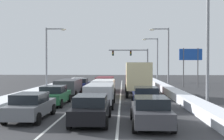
{
  "coord_description": "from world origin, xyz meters",
  "views": [
    {
      "loc": [
        1.97,
        -8.4,
        3.13
      ],
      "look_at": [
        0.56,
        26.24,
        2.49
      ],
      "focal_mm": 44.56,
      "sensor_mm": 36.0,
      "label": 1
    }
  ],
  "objects_px": {
    "sedan_green_left_lane_second": "(54,95)",
    "street_lamp_right_mid": "(166,52)",
    "sedan_charcoal_right_lane_nearest": "(151,111)",
    "suv_maroon_center_lane_fourth": "(105,82)",
    "sedan_navy_right_lane_second": "(146,97)",
    "suv_tan_right_lane_fourth": "(135,81)",
    "sedan_black_center_lane_nearest": "(91,109)",
    "suv_white_center_lane_third": "(104,87)",
    "roadside_sign_right": "(191,59)",
    "suv_charcoal_left_lane_third": "(69,86)",
    "sedan_gray_left_lane_nearest": "(31,106)",
    "street_lamp_right_far": "(155,56)",
    "suv_silver_center_lane_second": "(100,93)",
    "street_lamp_left_mid": "(49,52)",
    "sedan_navy_left_lane_fourth": "(80,84)",
    "box_truck_right_lane_third": "(138,77)",
    "traffic_light_gantry": "(135,58)",
    "street_lamp_right_near": "(203,33)"
  },
  "relations": [
    {
      "from": "suv_white_center_lane_third",
      "to": "sedan_green_left_lane_second",
      "type": "relative_size",
      "value": 1.09
    },
    {
      "from": "sedan_green_left_lane_second",
      "to": "street_lamp_right_mid",
      "type": "bearing_deg",
      "value": 55.5
    },
    {
      "from": "street_lamp_right_far",
      "to": "sedan_navy_right_lane_second",
      "type": "bearing_deg",
      "value": -97.94
    },
    {
      "from": "sedan_navy_right_lane_second",
      "to": "street_lamp_left_mid",
      "type": "height_order",
      "value": "street_lamp_left_mid"
    },
    {
      "from": "suv_charcoal_left_lane_third",
      "to": "street_lamp_right_mid",
      "type": "distance_m",
      "value": 15.65
    },
    {
      "from": "suv_tan_right_lane_fourth",
      "to": "suv_maroon_center_lane_fourth",
      "type": "distance_m",
      "value": 5.28
    },
    {
      "from": "sedan_black_center_lane_nearest",
      "to": "suv_silver_center_lane_second",
      "type": "xyz_separation_m",
      "value": [
        -0.03,
        6.0,
        0.25
      ]
    },
    {
      "from": "sedan_black_center_lane_nearest",
      "to": "sedan_gray_left_lane_nearest",
      "type": "xyz_separation_m",
      "value": [
        -3.59,
        0.88,
        0.0
      ]
    },
    {
      "from": "suv_white_center_lane_third",
      "to": "street_lamp_left_mid",
      "type": "height_order",
      "value": "street_lamp_left_mid"
    },
    {
      "from": "suv_charcoal_left_lane_third",
      "to": "suv_silver_center_lane_second",
      "type": "bearing_deg",
      "value": -60.16
    },
    {
      "from": "street_lamp_left_mid",
      "to": "sedan_navy_left_lane_fourth",
      "type": "bearing_deg",
      "value": -22.34
    },
    {
      "from": "traffic_light_gantry",
      "to": "sedan_black_center_lane_nearest",
      "type": "bearing_deg",
      "value": -95.98
    },
    {
      "from": "street_lamp_right_far",
      "to": "street_lamp_right_near",
      "type": "bearing_deg",
      "value": -89.47
    },
    {
      "from": "sedan_green_left_lane_second",
      "to": "street_lamp_right_mid",
      "type": "xyz_separation_m",
      "value": [
        11.08,
        16.12,
        4.09
      ]
    },
    {
      "from": "sedan_charcoal_right_lane_nearest",
      "to": "suv_tan_right_lane_fourth",
      "type": "bearing_deg",
      "value": 89.56
    },
    {
      "from": "suv_silver_center_lane_second",
      "to": "street_lamp_right_mid",
      "type": "height_order",
      "value": "street_lamp_right_mid"
    },
    {
      "from": "sedan_charcoal_right_lane_nearest",
      "to": "sedan_gray_left_lane_nearest",
      "type": "height_order",
      "value": "same"
    },
    {
      "from": "suv_maroon_center_lane_fourth",
      "to": "sedan_charcoal_right_lane_nearest",
      "type": "bearing_deg",
      "value": -79.34
    },
    {
      "from": "street_lamp_right_far",
      "to": "traffic_light_gantry",
      "type": "bearing_deg",
      "value": 114.07
    },
    {
      "from": "sedan_charcoal_right_lane_nearest",
      "to": "roadside_sign_right",
      "type": "xyz_separation_m",
      "value": [
        8.1,
        25.39,
        3.25
      ]
    },
    {
      "from": "sedan_navy_right_lane_second",
      "to": "suv_white_center_lane_third",
      "type": "relative_size",
      "value": 0.92
    },
    {
      "from": "sedan_navy_right_lane_second",
      "to": "suv_tan_right_lane_fourth",
      "type": "distance_m",
      "value": 16.66
    },
    {
      "from": "box_truck_right_lane_third",
      "to": "street_lamp_right_mid",
      "type": "distance_m",
      "value": 10.36
    },
    {
      "from": "sedan_navy_left_lane_fourth",
      "to": "street_lamp_right_far",
      "type": "height_order",
      "value": "street_lamp_right_far"
    },
    {
      "from": "suv_white_center_lane_third",
      "to": "roadside_sign_right",
      "type": "height_order",
      "value": "roadside_sign_right"
    },
    {
      "from": "sedan_charcoal_right_lane_nearest",
      "to": "suv_tan_right_lane_fourth",
      "type": "relative_size",
      "value": 0.92
    },
    {
      "from": "suv_tan_right_lane_fourth",
      "to": "street_lamp_right_near",
      "type": "relative_size",
      "value": 0.54
    },
    {
      "from": "sedan_gray_left_lane_nearest",
      "to": "street_lamp_right_far",
      "type": "distance_m",
      "value": 32.8
    },
    {
      "from": "sedan_black_center_lane_nearest",
      "to": "suv_charcoal_left_lane_third",
      "type": "distance_m",
      "value": 12.86
    },
    {
      "from": "suv_tan_right_lane_fourth",
      "to": "traffic_light_gantry",
      "type": "xyz_separation_m",
      "value": [
        0.72,
        16.13,
        3.48
      ]
    },
    {
      "from": "sedan_charcoal_right_lane_nearest",
      "to": "sedan_green_left_lane_second",
      "type": "distance_m",
      "value": 9.93
    },
    {
      "from": "suv_charcoal_left_lane_third",
      "to": "street_lamp_right_far",
      "type": "bearing_deg",
      "value": 61.13
    },
    {
      "from": "sedan_green_left_lane_second",
      "to": "street_lamp_right_far",
      "type": "distance_m",
      "value": 27.54
    },
    {
      "from": "box_truck_right_lane_third",
      "to": "sedan_gray_left_lane_nearest",
      "type": "distance_m",
      "value": 14.57
    },
    {
      "from": "street_lamp_left_mid",
      "to": "street_lamp_right_mid",
      "type": "bearing_deg",
      "value": 9.12
    },
    {
      "from": "sedan_charcoal_right_lane_nearest",
      "to": "street_lamp_right_mid",
      "type": "height_order",
      "value": "street_lamp_right_mid"
    },
    {
      "from": "street_lamp_right_far",
      "to": "sedan_black_center_lane_nearest",
      "type": "bearing_deg",
      "value": -102.49
    },
    {
      "from": "sedan_charcoal_right_lane_nearest",
      "to": "suv_maroon_center_lane_fourth",
      "type": "relative_size",
      "value": 0.92
    },
    {
      "from": "suv_silver_center_lane_second",
      "to": "sedan_navy_left_lane_fourth",
      "type": "distance_m",
      "value": 13.0
    },
    {
      "from": "box_truck_right_lane_third",
      "to": "street_lamp_right_near",
      "type": "xyz_separation_m",
      "value": [
        4.07,
        -8.93,
        3.46
      ]
    },
    {
      "from": "roadside_sign_right",
      "to": "sedan_navy_right_lane_second",
      "type": "bearing_deg",
      "value": -112.27
    },
    {
      "from": "suv_maroon_center_lane_fourth",
      "to": "sedan_navy_right_lane_second",
      "type": "bearing_deg",
      "value": -73.38
    },
    {
      "from": "street_lamp_right_far",
      "to": "roadside_sign_right",
      "type": "xyz_separation_m",
      "value": [
        4.2,
        -6.93,
        -0.57
      ]
    },
    {
      "from": "sedan_charcoal_right_lane_nearest",
      "to": "sedan_navy_right_lane_second",
      "type": "height_order",
      "value": "same"
    },
    {
      "from": "suv_silver_center_lane_second",
      "to": "roadside_sign_right",
      "type": "xyz_separation_m",
      "value": [
        11.25,
        18.75,
        3.0
      ]
    },
    {
      "from": "sedan_gray_left_lane_nearest",
      "to": "sedan_green_left_lane_second",
      "type": "height_order",
      "value": "same"
    },
    {
      "from": "suv_charcoal_left_lane_third",
      "to": "traffic_light_gantry",
      "type": "bearing_deg",
      "value": 73.59
    },
    {
      "from": "sedan_gray_left_lane_nearest",
      "to": "street_lamp_right_mid",
      "type": "distance_m",
      "value": 24.79
    },
    {
      "from": "suv_white_center_lane_third",
      "to": "sedan_gray_left_lane_nearest",
      "type": "relative_size",
      "value": 1.09
    },
    {
      "from": "sedan_navy_right_lane_second",
      "to": "sedan_black_center_lane_nearest",
      "type": "bearing_deg",
      "value": -121.1
    }
  ]
}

